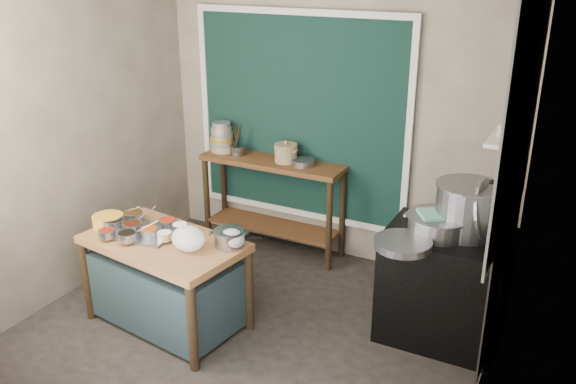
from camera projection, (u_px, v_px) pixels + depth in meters
The scene contains 30 objects.
floor at pixel (257, 326), 4.96m from camera, with size 3.50×3.00×0.02m, color #2D2722.
back_wall at pixel (335, 116), 5.69m from camera, with size 3.50×0.02×2.80m, color gray.
left_wall at pixel (76, 131), 5.20m from camera, with size 0.02×3.00×2.80m, color gray.
right_wall at pixel (504, 204), 3.69m from camera, with size 0.02×3.00×2.80m, color gray.
curtain_panel at pixel (300, 118), 5.83m from camera, with size 2.10×0.02×1.90m, color black.
curtain_frame at pixel (299, 118), 5.82m from camera, with size 2.22×0.03×2.02m, color beige, non-canonical shape.
tile_panel at pixel (523, 112), 3.99m from camera, with size 0.02×1.70×1.70m, color #B2B2AA.
soot_patch at pixel (503, 261), 4.49m from camera, with size 0.01×1.30×1.30m, color black.
wall_shelf at pixel (508, 135), 4.38m from camera, with size 0.22×0.70×0.03m, color beige.
prep_table at pixel (167, 282), 4.85m from camera, with size 1.25×0.72×0.75m, color brown.
back_counter at pixel (273, 205), 6.08m from camera, with size 1.45×0.40×0.95m, color #543018.
stove_block at pixel (444, 287), 4.68m from camera, with size 0.90×0.68×0.85m, color black.
stove_top at pixel (449, 236), 4.52m from camera, with size 0.92×0.69×0.03m, color black.
condiment_tray at pixel (142, 232), 4.82m from camera, with size 0.53×0.38×0.02m, color gray.
condiment_bowls at pixel (139, 227), 4.80m from camera, with size 0.67×0.50×0.07m.
yellow_basin at pixel (108, 221), 4.94m from camera, with size 0.25×0.25×0.10m, color gold.
saucepan at pixel (229, 238), 4.59m from camera, with size 0.24×0.24×0.13m, color gray, non-canonical shape.
plastic_bag_a at pixel (188, 239), 4.51m from camera, with size 0.26×0.22×0.19m, color white.
plastic_bag_b at pixel (232, 239), 4.56m from camera, with size 0.20×0.17×0.15m, color white.
bowl_stack at pixel (222, 138), 6.14m from camera, with size 0.26×0.26×0.30m.
utensil_cup at pixel (237, 150), 6.04m from camera, with size 0.16×0.16×0.09m, color gray.
ceramic_crock at pixel (286, 154), 5.83m from camera, with size 0.23×0.23×0.16m, color #9B8154, non-canonical shape.
wide_bowl at pixel (303, 162), 5.75m from camera, with size 0.23×0.23×0.06m, color gray.
stock_pot at pixel (467, 209), 4.46m from camera, with size 0.49×0.49×0.39m, color gray, non-canonical shape.
pot_lid at pixel (485, 210), 4.37m from camera, with size 0.46×0.46×0.02m, color gray.
steamer at pixel (438, 225), 4.48m from camera, with size 0.47×0.47×0.15m, color gray, non-canonical shape.
green_cloth at pixel (439, 214), 4.45m from camera, with size 0.28×0.22×0.02m, color #629E91.
shallow_pan at pixel (403, 244), 4.30m from camera, with size 0.41×0.41×0.05m, color gray.
shelf_bowl_stack at pixel (508, 128), 4.30m from camera, with size 0.14×0.14×0.11m.
shelf_bowl_green at pixel (513, 124), 4.51m from camera, with size 0.14×0.14×0.05m, color gray.
Camera 1 is at (2.17, -3.63, 2.82)m, focal length 38.00 mm.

